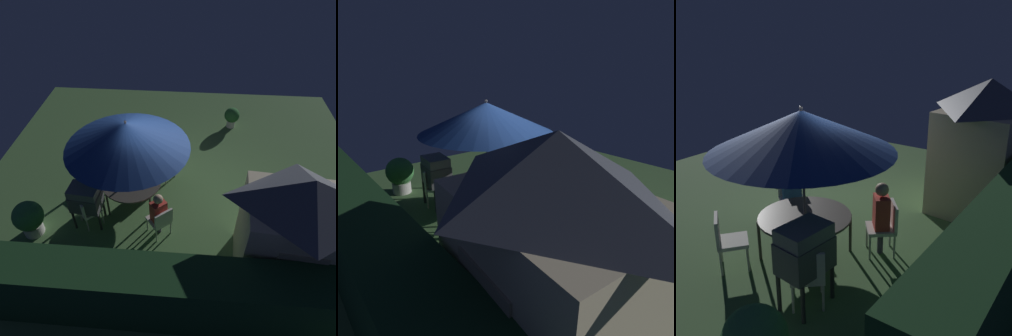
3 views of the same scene
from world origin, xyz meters
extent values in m
plane|color=#47703D|center=(0.00, 0.00, 0.00)|extent=(11.00, 11.00, 0.00)
cube|color=#193D1E|center=(0.00, 3.50, 0.75)|extent=(6.62, 0.79, 1.50)
cube|color=#C6B793|center=(-2.32, 2.35, 1.04)|extent=(2.07, 1.64, 2.08)
pyramid|color=#4C515B|center=(-2.32, 2.35, 2.38)|extent=(2.19, 1.74, 0.59)
cube|color=gray|center=(-2.26, 3.10, 0.81)|extent=(0.82, 0.10, 1.62)
cylinder|color=#47423D|center=(1.15, 0.62, 0.71)|extent=(1.51, 1.51, 0.04)
cylinder|color=#3C3834|center=(0.62, 0.09, 0.35)|extent=(0.05, 0.05, 0.69)
cylinder|color=#3C3834|center=(1.67, 0.09, 0.35)|extent=(0.05, 0.05, 0.69)
cylinder|color=#3C3834|center=(0.62, 1.14, 0.35)|extent=(0.05, 0.05, 0.69)
cylinder|color=#3C3834|center=(1.67, 1.14, 0.35)|extent=(0.05, 0.05, 0.69)
cylinder|color=#4C4C51|center=(1.15, 0.62, 1.22)|extent=(0.04, 0.04, 2.45)
cone|color=navy|center=(1.15, 0.62, 2.13)|extent=(2.88, 2.88, 0.64)
sphere|color=#4C4C51|center=(1.15, 0.62, 2.48)|extent=(0.06, 0.06, 0.06)
cube|color=#47474C|center=(2.08, 1.41, 0.78)|extent=(0.74, 0.56, 0.45)
cube|color=slate|center=(2.08, 1.41, 1.10)|extent=(0.71, 0.54, 0.20)
cylinder|color=#262628|center=(1.77, 1.20, 0.28)|extent=(0.06, 0.06, 0.55)
cylinder|color=#262628|center=(2.39, 1.20, 0.28)|extent=(0.06, 0.06, 0.55)
cylinder|color=#262628|center=(1.77, 1.62, 0.28)|extent=(0.06, 0.06, 0.55)
cylinder|color=#262628|center=(2.39, 1.62, 0.28)|extent=(0.06, 0.06, 0.55)
cube|color=silver|center=(0.36, 1.58, 0.45)|extent=(0.65, 0.65, 0.06)
cube|color=silver|center=(0.23, 1.74, 0.68)|extent=(0.39, 0.33, 0.45)
cylinder|color=#AFABA3|center=(0.39, 1.86, 0.23)|extent=(0.04, 0.04, 0.45)
cylinder|color=#AFABA3|center=(0.08, 1.61, 0.23)|extent=(0.04, 0.04, 0.45)
cylinder|color=#AFABA3|center=(0.65, 1.55, 0.23)|extent=(0.04, 0.04, 0.45)
cylinder|color=#AFABA3|center=(0.34, 1.29, 0.23)|extent=(0.04, 0.04, 0.45)
cube|color=silver|center=(0.39, -0.36, 0.45)|extent=(0.65, 0.65, 0.06)
cube|color=silver|center=(0.26, -0.53, 0.68)|extent=(0.39, 0.32, 0.45)
cylinder|color=#AFABA3|center=(0.11, -0.40, 0.23)|extent=(0.04, 0.04, 0.45)
cylinder|color=#AFABA3|center=(0.42, -0.64, 0.23)|extent=(0.04, 0.04, 0.45)
cylinder|color=#AFABA3|center=(0.35, -0.08, 0.23)|extent=(0.04, 0.04, 0.45)
cylinder|color=#AFABA3|center=(0.67, -0.33, 0.23)|extent=(0.04, 0.04, 0.45)
cube|color=silver|center=(2.04, -0.10, 0.45)|extent=(0.65, 0.65, 0.06)
cube|color=silver|center=(2.21, -0.23, 0.68)|extent=(0.32, 0.39, 0.45)
cylinder|color=#AFABA3|center=(2.08, -0.38, 0.23)|extent=(0.04, 0.04, 0.45)
cylinder|color=#AFABA3|center=(2.33, -0.06, 0.23)|extent=(0.04, 0.04, 0.45)
cylinder|color=#AFABA3|center=(1.76, -0.13, 0.23)|extent=(0.04, 0.04, 0.45)
cylinder|color=#AFABA3|center=(2.01, 0.18, 0.23)|extent=(0.04, 0.04, 0.45)
cube|color=silver|center=(2.04, 1.41, 0.45)|extent=(0.65, 0.65, 0.06)
cube|color=silver|center=(2.20, 1.55, 0.68)|extent=(0.34, 0.38, 0.45)
cylinder|color=#AFABA3|center=(2.33, 1.39, 0.23)|extent=(0.04, 0.04, 0.45)
cylinder|color=#AFABA3|center=(2.06, 1.69, 0.23)|extent=(0.04, 0.04, 0.45)
cylinder|color=#AFABA3|center=(2.03, 1.13, 0.23)|extent=(0.04, 0.04, 0.45)
cylinder|color=#AFABA3|center=(1.76, 1.43, 0.23)|extent=(0.04, 0.04, 0.45)
cylinder|color=silver|center=(-1.68, -3.12, 0.12)|extent=(0.28, 0.28, 0.24)
sphere|color=#2D6B33|center=(-1.68, -3.12, 0.46)|extent=(0.51, 0.51, 0.51)
cylinder|color=silver|center=(3.36, 1.82, 0.15)|extent=(0.47, 0.47, 0.29)
sphere|color=#3D8442|center=(3.36, 1.82, 0.59)|extent=(0.70, 0.70, 0.70)
cube|color=#CC3D33|center=(0.36, 1.58, 0.76)|extent=(0.42, 0.40, 0.55)
sphere|color=tan|center=(0.36, 1.58, 1.15)|extent=(0.22, 0.22, 0.22)
cylinder|color=#383347|center=(0.36, 1.58, 0.24)|extent=(0.10, 0.10, 0.48)
cube|color=#3866B2|center=(0.39, -0.36, 0.76)|extent=(0.42, 0.40, 0.55)
sphere|color=tan|center=(0.39, -0.36, 1.15)|extent=(0.22, 0.22, 0.22)
cylinder|color=#383347|center=(0.39, -0.36, 0.24)|extent=(0.10, 0.10, 0.48)
camera|label=1|loc=(-0.21, 6.09, 6.12)|focal=32.93mm
camera|label=2|loc=(-3.87, 4.16, 3.17)|focal=31.33mm
camera|label=3|loc=(5.47, 4.43, 3.64)|focal=42.49mm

